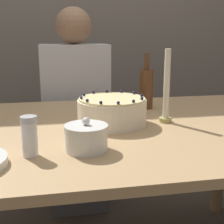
{
  "coord_description": "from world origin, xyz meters",
  "views": [
    {
      "loc": [
        -0.19,
        -1.16,
        1.07
      ],
      "look_at": [
        0.03,
        0.02,
        0.78
      ],
      "focal_mm": 50.0,
      "sensor_mm": 36.0,
      "label": 1
    }
  ],
  "objects_px": {
    "cake": "(112,111)",
    "candle": "(166,93)",
    "person_man_blue_shirt": "(76,123)",
    "sugar_bowl": "(86,137)",
    "bottle": "(146,88)",
    "sugar_shaker": "(30,136)"
  },
  "relations": [
    {
      "from": "sugar_shaker",
      "to": "candle",
      "type": "xyz_separation_m",
      "value": [
        0.52,
        0.28,
        0.06
      ]
    },
    {
      "from": "sugar_shaker",
      "to": "person_man_blue_shirt",
      "type": "distance_m",
      "value": 1.04
    },
    {
      "from": "cake",
      "to": "candle",
      "type": "xyz_separation_m",
      "value": [
        0.22,
        -0.01,
        0.07
      ]
    },
    {
      "from": "cake",
      "to": "sugar_bowl",
      "type": "relative_size",
      "value": 2.03
    },
    {
      "from": "cake",
      "to": "person_man_blue_shirt",
      "type": "bearing_deg",
      "value": 97.98
    },
    {
      "from": "sugar_shaker",
      "to": "bottle",
      "type": "height_order",
      "value": "bottle"
    },
    {
      "from": "cake",
      "to": "bottle",
      "type": "xyz_separation_m",
      "value": [
        0.21,
        0.24,
        0.05
      ]
    },
    {
      "from": "person_man_blue_shirt",
      "to": "candle",
      "type": "bearing_deg",
      "value": 114.33
    },
    {
      "from": "cake",
      "to": "candle",
      "type": "height_order",
      "value": "candle"
    },
    {
      "from": "person_man_blue_shirt",
      "to": "bottle",
      "type": "bearing_deg",
      "value": 124.58
    },
    {
      "from": "sugar_shaker",
      "to": "candle",
      "type": "distance_m",
      "value": 0.59
    },
    {
      "from": "sugar_shaker",
      "to": "sugar_bowl",
      "type": "bearing_deg",
      "value": 5.73
    },
    {
      "from": "sugar_shaker",
      "to": "bottle",
      "type": "relative_size",
      "value": 0.46
    },
    {
      "from": "sugar_shaker",
      "to": "person_man_blue_shirt",
      "type": "xyz_separation_m",
      "value": [
        0.2,
        0.99,
        -0.25
      ]
    },
    {
      "from": "sugar_shaker",
      "to": "bottle",
      "type": "xyz_separation_m",
      "value": [
        0.51,
        0.54,
        0.04
      ]
    },
    {
      "from": "sugar_bowl",
      "to": "candle",
      "type": "distance_m",
      "value": 0.45
    },
    {
      "from": "candle",
      "to": "person_man_blue_shirt",
      "type": "xyz_separation_m",
      "value": [
        -0.32,
        0.7,
        -0.31
      ]
    },
    {
      "from": "cake",
      "to": "candle",
      "type": "relative_size",
      "value": 0.93
    },
    {
      "from": "person_man_blue_shirt",
      "to": "cake",
      "type": "bearing_deg",
      "value": 97.98
    },
    {
      "from": "bottle",
      "to": "cake",
      "type": "bearing_deg",
      "value": -131.29
    },
    {
      "from": "sugar_bowl",
      "to": "bottle",
      "type": "relative_size",
      "value": 0.51
    },
    {
      "from": "candle",
      "to": "bottle",
      "type": "xyz_separation_m",
      "value": [
        -0.01,
        0.25,
        -0.02
      ]
    }
  ]
}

